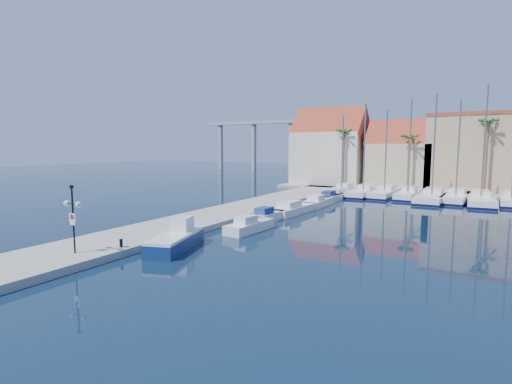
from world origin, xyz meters
TOP-DOWN VIEW (x-y plane):
  - ground at (0.00, 0.00)m, footprint 260.00×260.00m
  - quay_west at (-9.00, 13.50)m, footprint 6.00×77.00m
  - shore_north at (10.00, 48.00)m, footprint 54.00×16.00m
  - lamp_post at (-8.09, -5.67)m, footprint 1.46×0.42m
  - bollard at (-6.74, -3.19)m, footprint 0.22×0.22m
  - fishing_boat at (-4.59, -0.17)m, footprint 3.62×6.24m
  - motorboat_west_0 at (-3.03, 7.16)m, footprint 2.06×5.39m
  - motorboat_west_1 at (-3.95, 11.96)m, footprint 1.79×5.14m
  - motorboat_west_2 at (-3.70, 17.21)m, footprint 2.85×7.47m
  - motorboat_west_3 at (-3.26, 23.53)m, footprint 2.16×6.45m
  - motorboat_west_4 at (-3.42, 28.45)m, footprint 1.98×5.63m
  - motorboat_west_5 at (-3.60, 32.37)m, footprint 2.50×7.50m
  - sailboat_0 at (-4.21, 36.41)m, footprint 3.11×9.26m
  - sailboat_1 at (-0.94, 36.10)m, footprint 2.95×10.09m
  - sailboat_2 at (1.92, 36.54)m, footprint 2.94×10.05m
  - sailboat_3 at (5.04, 36.27)m, footprint 2.58×9.04m
  - sailboat_4 at (8.20, 35.18)m, footprint 3.44×11.97m
  - sailboat_5 at (10.93, 36.41)m, footprint 3.50×10.71m
  - sailboat_6 at (13.70, 35.34)m, footprint 3.58×11.61m
  - sailboat_7 at (16.95, 36.30)m, footprint 2.48×8.99m
  - building_0 at (-10.00, 47.00)m, footprint 12.30×9.00m
  - building_1 at (2.00, 47.00)m, footprint 10.30×8.00m
  - building_2 at (13.00, 48.00)m, footprint 14.20×10.20m
  - palm_0 at (-6.00, 42.00)m, footprint 2.60×2.60m
  - palm_1 at (4.00, 42.00)m, footprint 2.60×2.60m
  - palm_2 at (14.00, 42.00)m, footprint 2.60×2.60m
  - viaduct at (-39.07, 82.00)m, footprint 48.00×2.20m

SIDE VIEW (x-z plane):
  - ground at x=0.00m, z-range 0.00..0.00m
  - quay_west at x=-9.00m, z-range 0.00..0.50m
  - shore_north at x=10.00m, z-range 0.00..0.50m
  - motorboat_west_1 at x=-3.95m, z-range -0.19..1.21m
  - motorboat_west_4 at x=-3.42m, z-range -0.19..1.21m
  - motorboat_west_5 at x=-3.60m, z-range -0.19..1.21m
  - motorboat_west_0 at x=-3.03m, z-range -0.19..1.21m
  - motorboat_west_2 at x=-3.70m, z-range -0.19..1.21m
  - motorboat_west_3 at x=-3.26m, z-range -0.19..1.21m
  - sailboat_4 at x=8.20m, z-range -6.29..7.44m
  - sailboat_2 at x=1.92m, z-range -5.42..6.58m
  - sailboat_5 at x=10.93m, z-range -5.92..7.08m
  - sailboat_6 at x=13.70m, z-range -6.62..7.80m
  - sailboat_0 at x=-4.21m, z-range -5.20..6.38m
  - sailboat_1 at x=-0.94m, z-range -5.96..7.14m
  - sailboat_3 at x=5.04m, z-range -6.05..7.28m
  - sailboat_7 at x=16.95m, z-range -6.81..8.10m
  - fishing_boat at x=-4.59m, z-range -0.35..1.73m
  - bollard at x=-6.74m, z-range 0.50..1.04m
  - lamp_post at x=-8.09m, z-range 1.17..5.46m
  - building_1 at x=2.00m, z-range -0.20..10.80m
  - building_2 at x=13.00m, z-range 0.51..12.01m
  - building_0 at x=-10.00m, z-range -0.23..13.27m
  - palm_1 at x=4.00m, z-range 3.56..12.71m
  - palm_0 at x=-6.00m, z-range 4.00..14.15m
  - palm_2 at x=14.00m, z-range 4.44..15.59m
  - viaduct at x=-39.07m, z-range 3.02..17.47m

